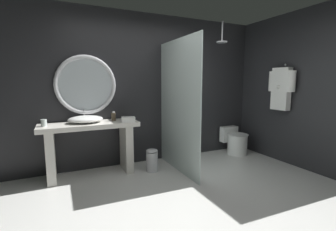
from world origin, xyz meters
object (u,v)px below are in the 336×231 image
tumbler_cup (44,123)px  hanging_bathrobe (281,87)px  waste_bin (152,160)px  round_wall_mirror (86,85)px  folded_hand_towel (128,119)px  vessel_sink (86,119)px  toilet (235,142)px  rain_shower_head (222,40)px  soap_dispenser (114,117)px

tumbler_cup → hanging_bathrobe: size_ratio=0.12×
waste_bin → round_wall_mirror: bearing=151.6°
folded_hand_towel → vessel_sink: bearing=162.1°
tumbler_cup → toilet: (3.40, -0.02, -0.63)m
tumbler_cup → rain_shower_head: rain_shower_head is taller
hanging_bathrobe → folded_hand_towel: hanging_bathrobe is taller
round_wall_mirror → hanging_bathrobe: size_ratio=1.16×
round_wall_mirror → vessel_sink: bearing=-104.5°
hanging_bathrobe → folded_hand_towel: bearing=166.6°
soap_dispenser → waste_bin: size_ratio=0.41×
rain_shower_head → waste_bin: size_ratio=1.00×
toilet → waste_bin: (-1.88, -0.20, -0.05)m
tumbler_cup → toilet: bearing=-0.4°
rain_shower_head → toilet: (0.48, 0.08, -1.94)m
tumbler_cup → folded_hand_towel: (1.17, -0.12, -0.01)m
toilet → waste_bin: toilet is taller
round_wall_mirror → hanging_bathrobe: bearing=-17.8°
hanging_bathrobe → vessel_sink: bearing=165.7°
vessel_sink → folded_hand_towel: 0.64m
soap_dispenser → tumbler_cup: bearing=-175.5°
round_wall_mirror → folded_hand_towel: size_ratio=4.56×
vessel_sink → rain_shower_head: bearing=-4.3°
rain_shower_head → folded_hand_towel: (-1.75, -0.02, -1.32)m
vessel_sink → toilet: size_ratio=0.91×
tumbler_cup → soap_dispenser: bearing=4.5°
soap_dispenser → rain_shower_head: bearing=-5.4°
rain_shower_head → waste_bin: (-1.40, -0.11, -1.99)m
toilet → folded_hand_towel: bearing=-177.4°
toilet → waste_bin: size_ratio=1.52×
waste_bin → tumbler_cup: bearing=171.7°
rain_shower_head → soap_dispenser: bearing=174.6°
vessel_sink → tumbler_cup: vessel_sink is taller
folded_hand_towel → soap_dispenser: bearing=132.5°
round_wall_mirror → hanging_bathrobe: (3.13, -1.00, -0.03)m
vessel_sink → waste_bin: bearing=-17.1°
soap_dispenser → hanging_bathrobe: size_ratio=0.19×
toilet → round_wall_mirror: bearing=174.0°
round_wall_mirror → waste_bin: (0.90, -0.49, -1.20)m
toilet → folded_hand_towel: 2.32m
soap_dispenser → folded_hand_towel: bearing=-47.5°
rain_shower_head → toilet: rain_shower_head is taller
vessel_sink → waste_bin: 1.21m
folded_hand_towel → waste_bin: bearing=-15.5°
vessel_sink → round_wall_mirror: bearing=75.5°
soap_dispenser → folded_hand_towel: (0.18, -0.20, -0.03)m
toilet → vessel_sink: bearing=178.1°
rain_shower_head → round_wall_mirror: bearing=170.8°
round_wall_mirror → waste_bin: round_wall_mirror is taller
soap_dispenser → toilet: bearing=-2.4°
tumbler_cup → toilet: size_ratio=0.18×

